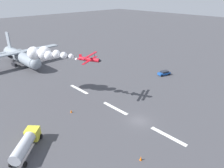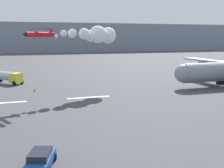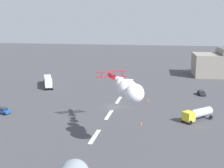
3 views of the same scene
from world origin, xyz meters
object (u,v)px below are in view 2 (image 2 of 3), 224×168
Objects in this scene: cargo_transport_plane at (223,71)px; fuel_tanker_truck at (7,76)px; traffic_cone_far at (35,90)px; stunt_biplane_red at (95,35)px; followme_car_yellow at (41,158)px.

fuel_tanker_truck is at bearing 157.80° from cargo_transport_plane.
fuel_tanker_truck reaches higher than traffic_cone_far.
stunt_biplane_red is 39.20m from followme_car_yellow.
cargo_transport_plane is at bearing -8.17° from traffic_cone_far.
followme_car_yellow is 6.14× the size of traffic_cone_far.
traffic_cone_far is (1.79, 36.48, -0.44)m from followme_car_yellow.
fuel_tanker_truck is at bearing 94.37° from followme_car_yellow.
cargo_transport_plane is at bearing -22.20° from fuel_tanker_truck.
cargo_transport_plane is at bearing 35.52° from followme_car_yellow.
followme_car_yellow reaches higher than traffic_cone_far.
followme_car_yellow is at bearing -144.48° from cargo_transport_plane.
fuel_tanker_truck is 1.70× the size of followme_car_yellow.
stunt_biplane_red is 4.28× the size of followme_car_yellow.
fuel_tanker_truck is (-18.01, 14.69, -9.74)m from stunt_biplane_red.
fuel_tanker_truck is 10.43× the size of traffic_cone_far.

